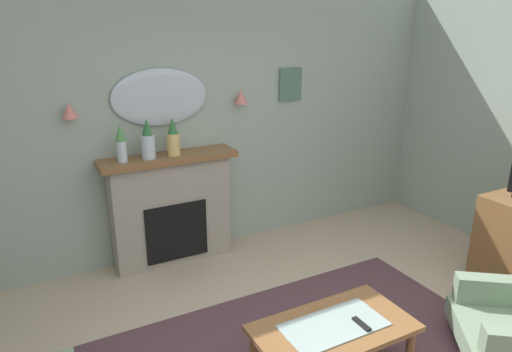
% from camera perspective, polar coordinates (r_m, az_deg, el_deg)
% --- Properties ---
extents(wall_back, '(6.96, 0.10, 2.86)m').
position_cam_1_polar(wall_back, '(4.87, -8.07, 6.79)').
color(wall_back, '#93A393').
rests_on(wall_back, ground).
extents(fireplace, '(1.36, 0.36, 1.16)m').
position_cam_1_polar(fireplace, '(4.81, -10.42, -4.20)').
color(fireplace, gray).
rests_on(fireplace, ground).
extents(mantel_vase_left, '(0.10, 0.10, 0.36)m').
position_cam_1_polar(mantel_vase_left, '(4.44, -16.42, 4.04)').
color(mantel_vase_left, silver).
rests_on(mantel_vase_left, fireplace).
extents(mantel_vase_centre, '(0.13, 0.13, 0.39)m').
position_cam_1_polar(mantel_vase_centre, '(4.50, -13.29, 4.22)').
color(mantel_vase_centre, silver).
rests_on(mantel_vase_centre, fireplace).
extents(mantel_vase_right, '(0.13, 0.13, 0.38)m').
position_cam_1_polar(mantel_vase_right, '(4.57, -10.26, 4.58)').
color(mantel_vase_right, tan).
rests_on(mantel_vase_right, fireplace).
extents(wall_mirror, '(0.96, 0.06, 0.56)m').
position_cam_1_polar(wall_mirror, '(4.64, -11.78, 9.53)').
color(wall_mirror, '#B2BCC6').
extents(wall_sconce_left, '(0.14, 0.14, 0.14)m').
position_cam_1_polar(wall_sconce_left, '(4.44, -22.18, 7.54)').
color(wall_sconce_left, '#D17066').
extents(wall_sconce_right, '(0.14, 0.14, 0.14)m').
position_cam_1_polar(wall_sconce_right, '(4.91, -1.90, 9.77)').
color(wall_sconce_right, '#D17066').
extents(framed_picture, '(0.28, 0.03, 0.36)m').
position_cam_1_polar(framed_picture, '(5.26, 4.29, 11.29)').
color(framed_picture, '#4C6B56').
extents(coffee_table, '(1.10, 0.60, 0.45)m').
position_cam_1_polar(coffee_table, '(3.36, 9.59, -18.63)').
color(coffee_table, brown).
rests_on(coffee_table, ground).
extents(tv_remote, '(0.04, 0.16, 0.02)m').
position_cam_1_polar(tv_remote, '(3.35, 12.96, -17.51)').
color(tv_remote, black).
rests_on(tv_remote, coffee_table).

